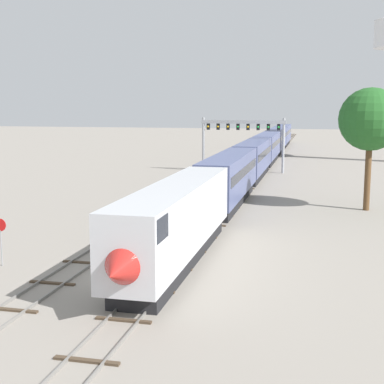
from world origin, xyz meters
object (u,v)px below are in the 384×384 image
(passenger_train, at_px, (262,152))
(trackside_tree_left, at_px, (371,120))
(stop_sign, at_px, (1,235))
(signal_gantry, at_px, (243,132))

(passenger_train, relative_size, trackside_tree_left, 11.00)
(stop_sign, relative_size, trackside_tree_left, 0.26)
(passenger_train, bearing_deg, stop_sign, -100.44)
(signal_gantry, bearing_deg, stop_sign, -98.91)
(signal_gantry, relative_size, trackside_tree_left, 1.09)
(passenger_train, xyz_separation_m, signal_gantry, (-2.25, -4.80, 3.18))
(passenger_train, height_order, stop_sign, passenger_train)
(stop_sign, bearing_deg, trackside_tree_left, 45.67)
(stop_sign, xyz_separation_m, trackside_tree_left, (22.70, 23.24, 6.34))
(passenger_train, bearing_deg, trackside_tree_left, -67.73)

